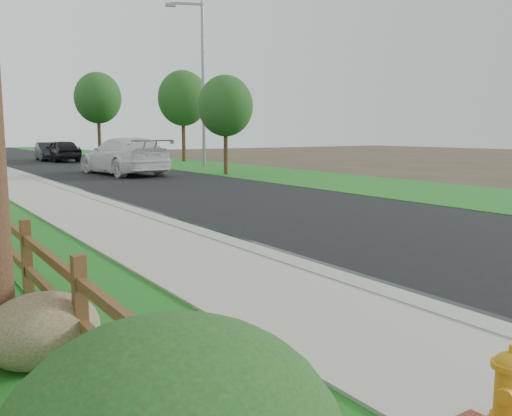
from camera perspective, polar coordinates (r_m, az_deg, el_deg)
road at (r=38.39m, az=-19.39°, el=4.31°), size 8.00×90.00×0.02m
wet_gutter at (r=37.61m, az=-25.09°, el=3.96°), size 0.50×90.00×0.00m
verge_far at (r=40.65m, az=-9.92°, el=4.84°), size 6.00×90.00×0.04m
ranch_fence at (r=8.77m, az=-24.48°, el=-3.18°), size 0.12×16.92×1.10m
fire_hydrant at (r=4.43m, az=25.16°, el=-17.06°), size 0.42×0.34×0.63m
white_suv at (r=28.75m, az=-13.75°, el=5.33°), size 3.16×6.70×1.89m
dark_car_mid at (r=42.65m, az=-19.79°, el=5.71°), size 2.00×4.74×1.60m
dark_car_far at (r=44.35m, az=-21.04°, el=5.58°), size 1.80×4.30×1.38m
streetlight at (r=34.37m, az=-5.92°, el=13.82°), size 2.21×1.08×10.05m
boulder at (r=5.59m, az=-21.63°, el=-11.90°), size 1.24×1.04×0.73m
tree_near_right at (r=27.78m, az=-3.24°, el=10.66°), size 2.80×2.80×5.03m
tree_mid_right at (r=40.67m, az=-7.70°, el=11.36°), size 3.66×3.66×6.64m
tree_far_right at (r=47.67m, az=-16.31°, el=11.04°), size 3.85×3.85×7.10m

